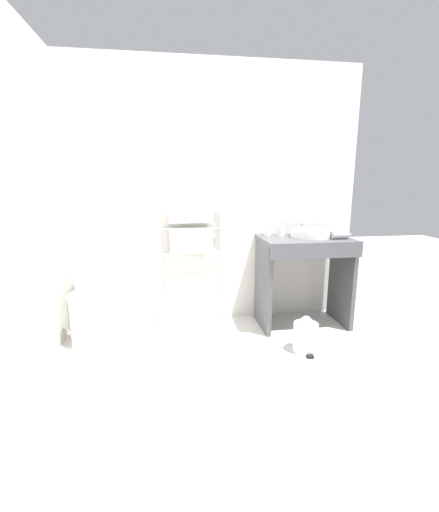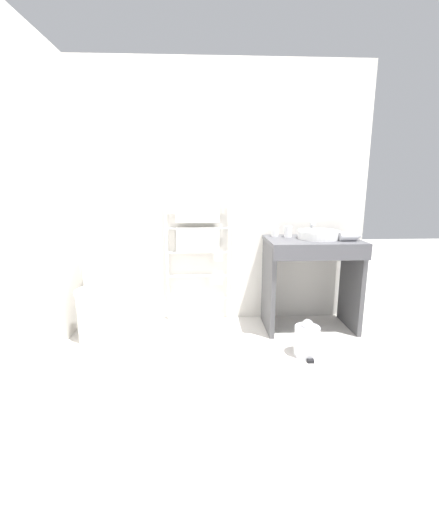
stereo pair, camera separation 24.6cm
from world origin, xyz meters
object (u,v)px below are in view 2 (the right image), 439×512
Objects in this scene: toilet at (102,302)px; cup_near_wall at (275,231)px; towel_radiator at (198,237)px; hair_dryer at (348,236)px; cup_near_edge at (288,232)px; trash_bin at (307,340)px; sink_basin at (318,234)px.

toilet is 7.73× the size of cup_near_wall.
toilet is 0.64× the size of towel_radiator.
toilet is at bearing 179.44° from hair_dryer.
trash_bin is (0.02, -0.65, -0.76)m from cup_near_edge.
towel_radiator reaches higher than cup_near_edge.
toilet is 3.94× the size of hair_dryer.
towel_radiator is 1.33m from trash_bin.
sink_basin is at bearing 151.35° from hair_dryer.
sink_basin is at bearing 67.24° from trash_bin.
cup_near_edge is at bearing 91.81° from trash_bin.
towel_radiator is 3.96× the size of trash_bin.
toilet is at bearing -173.22° from cup_near_edge.
trash_bin is at bearing -41.58° from towel_radiator.
towel_radiator reaches higher than trash_bin.
trash_bin is at bearing -88.19° from cup_near_edge.
cup_near_edge is (0.83, -0.11, 0.06)m from towel_radiator.
cup_near_edge reaches higher than trash_bin.
cup_near_edge is (-0.25, 0.10, 0.01)m from sink_basin.
cup_near_edge is at bearing 6.78° from toilet.
trash_bin is at bearing -136.68° from hair_dryer.
cup_near_wall is 0.12m from cup_near_edge.
cup_near_wall reaches higher than hair_dryer.
sink_basin is (1.08, -0.20, 0.05)m from towel_radiator.
toilet is 1.68m from cup_near_wall.
toilet is 2.01m from sink_basin.
cup_near_edge reaches higher than cup_near_wall.
sink_basin is 1.21× the size of trash_bin.
toilet is at bearing -177.00° from sink_basin.
cup_near_edge is 0.52× the size of hair_dryer.
trash_bin is at bearing -14.85° from toilet.
towel_radiator is 1.10m from sink_basin.
towel_radiator is at bearing 174.80° from cup_near_wall.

